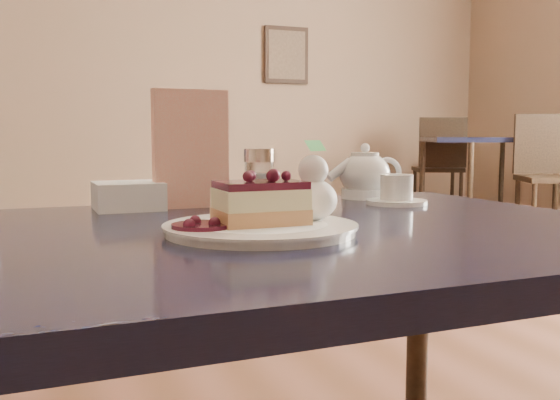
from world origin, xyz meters
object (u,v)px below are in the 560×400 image
object	(u,v)px
tea_set	(371,179)
bg_table_far_right	(486,219)
cheesecake_slice	(260,203)
dessert_plate	(260,229)
main_table	(249,282)

from	to	relation	value
tea_set	bg_table_far_right	distance (m)	4.66
cheesecake_slice	bg_table_far_right	bearing A→B (deg)	46.01
cheesecake_slice	tea_set	world-z (taller)	tea_set
dessert_plate	bg_table_far_right	size ratio (longest dim) A/B	0.12
cheesecake_slice	tea_set	bearing A→B (deg)	42.17
dessert_plate	cheesecake_slice	bearing A→B (deg)	-153.43
dessert_plate	tea_set	world-z (taller)	tea_set
main_table	dessert_plate	distance (m)	0.09
dessert_plate	bg_table_far_right	xyz separation A→B (m)	(3.43, 3.75, -0.62)
cheesecake_slice	bg_table_far_right	size ratio (longest dim) A/B	0.06
bg_table_far_right	dessert_plate	bearing A→B (deg)	-108.46
tea_set	bg_table_far_right	xyz separation A→B (m)	(3.09, 3.43, -0.66)
tea_set	bg_table_far_right	size ratio (longest dim) A/B	0.11
bg_table_far_right	main_table	bearing A→B (deg)	-108.82
tea_set	bg_table_far_right	bearing A→B (deg)	47.98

